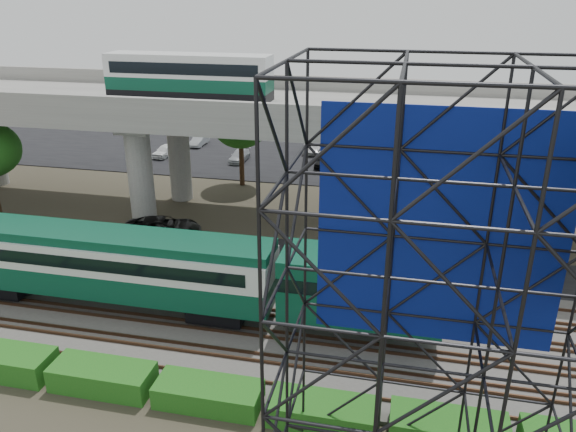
# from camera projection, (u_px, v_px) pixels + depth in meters

# --- Properties ---
(ground) EXTENTS (140.00, 140.00, 0.00)m
(ground) POSITION_uv_depth(u_px,v_px,m) (219.00, 344.00, 28.42)
(ground) COLOR #474233
(ground) RESTS_ON ground
(ballast_bed) EXTENTS (90.00, 12.00, 0.20)m
(ballast_bed) POSITION_uv_depth(u_px,v_px,m) (231.00, 321.00, 30.20)
(ballast_bed) COLOR slate
(ballast_bed) RESTS_ON ground
(service_road) EXTENTS (90.00, 5.00, 0.08)m
(service_road) POSITION_uv_depth(u_px,v_px,m) (270.00, 254.00, 37.90)
(service_road) COLOR black
(service_road) RESTS_ON ground
(parking_lot) EXTENTS (90.00, 18.00, 0.08)m
(parking_lot) POSITION_uv_depth(u_px,v_px,m) (324.00, 158.00, 59.15)
(parking_lot) COLOR black
(parking_lot) RESTS_ON ground
(harbor_water) EXTENTS (140.00, 40.00, 0.03)m
(harbor_water) POSITION_uv_depth(u_px,v_px,m) (349.00, 115.00, 79.05)
(harbor_water) COLOR slate
(harbor_water) RESTS_ON ground
(rail_tracks) EXTENTS (90.00, 9.52, 0.16)m
(rail_tracks) POSITION_uv_depth(u_px,v_px,m) (231.00, 318.00, 30.13)
(rail_tracks) COLOR #472D1E
(rail_tracks) RESTS_ON ballast_bed
(commuter_train) EXTENTS (29.30, 3.06, 4.30)m
(commuter_train) POSITION_uv_depth(u_px,v_px,m) (140.00, 266.00, 30.15)
(commuter_train) COLOR black
(commuter_train) RESTS_ON rail_tracks
(overpass) EXTENTS (80.00, 12.00, 12.40)m
(overpass) POSITION_uv_depth(u_px,v_px,m) (280.00, 117.00, 39.89)
(overpass) COLOR #9E9B93
(overpass) RESTS_ON ground
(scaffold_tower) EXTENTS (9.36, 6.36, 15.00)m
(scaffold_tower) POSITION_uv_depth(u_px,v_px,m) (437.00, 329.00, 16.43)
(scaffold_tower) COLOR black
(scaffold_tower) RESTS_ON ground
(hedge_strip) EXTENTS (34.60, 1.80, 1.20)m
(hedge_strip) POSITION_uv_depth(u_px,v_px,m) (209.00, 393.00, 24.13)
(hedge_strip) COLOR #145B16
(hedge_strip) RESTS_ON ground
(trees) EXTENTS (40.94, 16.94, 7.69)m
(trees) POSITION_uv_depth(u_px,v_px,m) (227.00, 149.00, 41.86)
(trees) COLOR #382314
(trees) RESTS_ON ground
(suv) EXTENTS (5.92, 3.78, 1.52)m
(suv) POSITION_uv_depth(u_px,v_px,m) (162.00, 228.00, 39.99)
(suv) COLOR black
(suv) RESTS_ON service_road
(parked_cars) EXTENTS (37.63, 9.74, 1.28)m
(parked_cars) POSITION_uv_depth(u_px,v_px,m) (336.00, 154.00, 58.38)
(parked_cars) COLOR white
(parked_cars) RESTS_ON parking_lot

